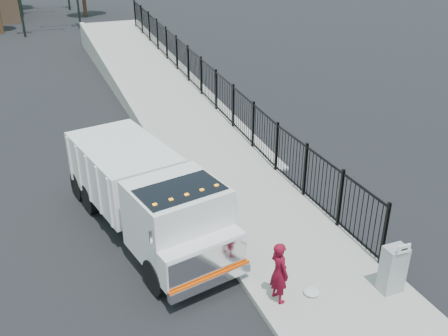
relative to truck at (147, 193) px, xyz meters
name	(u,v)px	position (x,y,z in m)	size (l,w,h in m)	color
ground	(227,255)	(1.70, -1.83, -1.37)	(120.00, 120.00, 0.00)	black
sidewalk	(327,280)	(3.63, -3.83, -1.31)	(3.55, 12.00, 0.12)	#9E998E
curb	(258,298)	(1.70, -3.83, -1.29)	(0.30, 12.00, 0.16)	#ADAAA3
ramp	(153,87)	(3.83, 14.17, -1.37)	(3.95, 24.00, 1.70)	#9E998E
iron_fence	(201,88)	(5.25, 10.17, -0.47)	(0.10, 28.00, 1.80)	black
truck	(147,193)	(0.00, 0.00, 0.00)	(3.62, 7.41, 2.43)	black
worker	(279,272)	(2.10, -4.06, -0.45)	(0.58, 0.38, 1.60)	maroon
utility_cabinet	(393,269)	(4.80, -4.79, -0.62)	(0.55, 0.40, 1.25)	gray
arrow_sign	(404,249)	(4.80, -5.01, 0.11)	(0.35, 0.04, 0.22)	white
debris	(312,292)	(2.96, -4.19, -1.20)	(0.41, 0.41, 0.10)	silver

